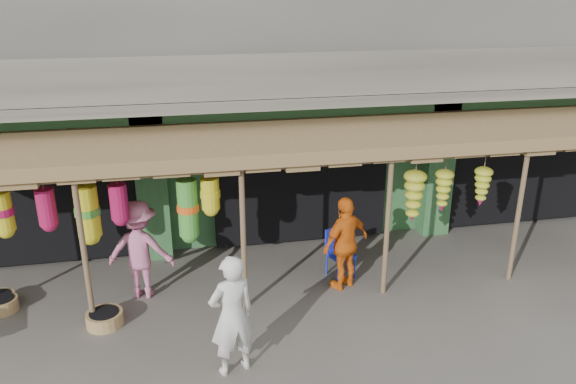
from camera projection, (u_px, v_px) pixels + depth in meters
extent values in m
plane|color=#514C47|center=(326.00, 292.00, 10.13)|extent=(80.00, 80.00, 0.00)
cube|color=#2D6033|center=(275.00, 139.00, 14.33)|extent=(16.00, 5.70, 3.00)
cube|color=gray|center=(308.00, 99.00, 10.52)|extent=(16.00, 0.90, 0.22)
cube|color=gray|center=(313.00, 75.00, 9.97)|extent=(16.00, 0.10, 0.80)
cube|color=#2D6033|center=(303.00, 112.00, 11.01)|extent=(16.00, 0.35, 0.35)
cube|color=yellow|center=(32.00, 131.00, 10.04)|extent=(1.70, 0.06, 0.55)
cube|color=#B21414|center=(31.00, 132.00, 10.00)|extent=(1.30, 0.02, 0.30)
cube|color=black|center=(54.00, 185.00, 11.48)|extent=(3.60, 2.00, 2.50)
cube|color=black|center=(293.00, 170.00, 12.41)|extent=(3.60, 2.00, 2.50)
cube|color=black|center=(498.00, 157.00, 13.33)|extent=(3.60, 2.00, 2.50)
cube|color=#2D6033|center=(152.00, 187.00, 10.92)|extent=(0.60, 0.35, 3.00)
cube|color=#2D6033|center=(438.00, 168.00, 12.04)|extent=(0.60, 0.35, 3.00)
cylinder|color=brown|center=(84.00, 252.00, 8.74)|extent=(0.09, 0.09, 2.60)
cylinder|color=brown|center=(243.00, 239.00, 9.21)|extent=(0.09, 0.09, 2.60)
cylinder|color=brown|center=(387.00, 226.00, 9.67)|extent=(0.09, 0.09, 2.60)
cylinder|color=brown|center=(518.00, 215.00, 10.14)|extent=(0.09, 0.09, 2.60)
cylinder|color=brown|center=(318.00, 165.00, 9.02)|extent=(12.90, 0.08, 0.08)
cylinder|color=brown|center=(145.00, 176.00, 8.93)|extent=(5.50, 0.06, 0.06)
cube|color=brown|center=(317.00, 136.00, 10.01)|extent=(14.00, 2.70, 0.22)
cylinder|color=#1C2AB9|center=(338.00, 272.00, 10.39)|extent=(0.04, 0.04, 0.42)
cylinder|color=#1C2AB9|center=(354.00, 267.00, 10.57)|extent=(0.04, 0.04, 0.42)
cylinder|color=#1C2AB9|center=(327.00, 264.00, 10.69)|extent=(0.04, 0.04, 0.42)
cylinder|color=#1C2AB9|center=(343.00, 260.00, 10.87)|extent=(0.04, 0.04, 0.42)
cube|color=#1C2AB9|center=(341.00, 255.00, 10.55)|extent=(0.56, 0.56, 0.05)
cube|color=#1C2AB9|center=(335.00, 239.00, 10.63)|extent=(0.43, 0.19, 0.47)
cylinder|color=olive|center=(105.00, 319.00, 9.13)|extent=(0.68, 0.68, 0.23)
cylinder|color=olive|center=(3.00, 305.00, 9.52)|extent=(0.64, 0.64, 0.23)
imported|color=silver|center=(232.00, 315.00, 7.78)|extent=(0.77, 0.62, 1.83)
imported|color=orange|center=(346.00, 243.00, 10.02)|extent=(1.11, 0.85, 1.76)
imported|color=#CC6C92|center=(140.00, 250.00, 9.73)|extent=(1.28, 0.91, 1.79)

